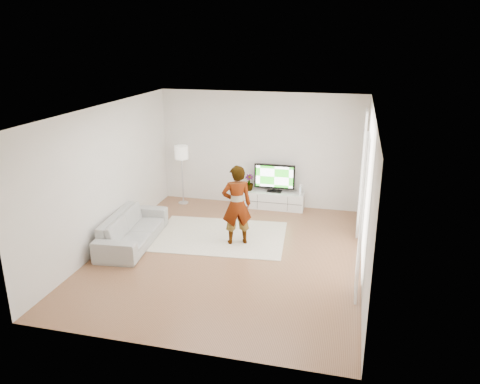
% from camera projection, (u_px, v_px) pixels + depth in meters
% --- Properties ---
extents(floor, '(6.00, 6.00, 0.00)m').
position_uv_depth(floor, '(229.00, 254.00, 9.09)').
color(floor, '#976644').
rests_on(floor, ground).
extents(ceiling, '(6.00, 6.00, 0.00)m').
position_uv_depth(ceiling, '(228.00, 110.00, 8.21)').
color(ceiling, white).
rests_on(ceiling, wall_back).
extents(wall_left, '(0.02, 6.00, 2.80)m').
position_uv_depth(wall_left, '(106.00, 176.00, 9.21)').
color(wall_left, white).
rests_on(wall_left, floor).
extents(wall_right, '(0.02, 6.00, 2.80)m').
position_uv_depth(wall_right, '(368.00, 196.00, 8.08)').
color(wall_right, white).
rests_on(wall_right, floor).
extents(wall_back, '(5.00, 0.02, 2.80)m').
position_uv_depth(wall_back, '(261.00, 150.00, 11.41)').
color(wall_back, white).
rests_on(wall_back, floor).
extents(wall_front, '(5.00, 0.02, 2.80)m').
position_uv_depth(wall_front, '(166.00, 255.00, 5.88)').
color(wall_front, white).
rests_on(wall_front, floor).
extents(window, '(0.01, 2.60, 2.50)m').
position_uv_depth(window, '(367.00, 188.00, 8.34)').
color(window, white).
rests_on(window, wall_right).
extents(curtain_near, '(0.04, 0.70, 2.60)m').
position_uv_depth(curtain_near, '(362.00, 219.00, 7.19)').
color(curtain_near, white).
rests_on(curtain_near, floor).
extents(curtain_far, '(0.04, 0.70, 2.60)m').
position_uv_depth(curtain_far, '(362.00, 174.00, 9.59)').
color(curtain_far, white).
rests_on(curtain_far, floor).
extents(media_console, '(1.48, 0.42, 0.42)m').
position_uv_depth(media_console, '(274.00, 200.00, 11.48)').
color(media_console, white).
rests_on(media_console, floor).
extents(television, '(0.99, 0.19, 0.69)m').
position_uv_depth(television, '(275.00, 177.00, 11.32)').
color(television, black).
rests_on(television, media_console).
extents(game_console, '(0.06, 0.18, 0.24)m').
position_uv_depth(game_console, '(301.00, 189.00, 11.23)').
color(game_console, white).
rests_on(game_console, media_console).
extents(potted_plant, '(0.23, 0.23, 0.40)m').
position_uv_depth(potted_plant, '(249.00, 182.00, 11.49)').
color(potted_plant, '#3F7238').
rests_on(potted_plant, media_console).
extents(rug, '(2.86, 2.18, 0.01)m').
position_uv_depth(rug, '(220.00, 236.00, 9.90)').
color(rug, '#EBE3C8').
rests_on(rug, floor).
extents(player, '(0.70, 0.59, 1.64)m').
position_uv_depth(player, '(237.00, 205.00, 9.32)').
color(player, '#334772').
rests_on(player, rug).
extents(sofa, '(1.03, 2.20, 0.62)m').
position_uv_depth(sofa, '(133.00, 229.00, 9.49)').
color(sofa, '#A8A8A4').
rests_on(sofa, floor).
extents(floor_lamp, '(0.33, 0.33, 1.48)m').
position_uv_depth(floor_lamp, '(181.00, 155.00, 11.50)').
color(floor_lamp, silver).
rests_on(floor_lamp, floor).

